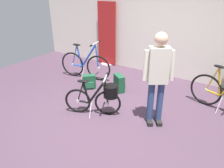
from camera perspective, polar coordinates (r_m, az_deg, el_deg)
The scene contains 8 objects.
ground_plane at distance 3.97m, azimuth -0.48°, elevation -9.26°, with size 8.20×8.20×0.00m, color #473342.
back_wall at distance 5.69m, azimuth 14.45°, elevation 15.22°, with size 8.20×0.10×2.67m, color silver.
floor_banner_stand at distance 6.40m, azimuth -1.40°, elevation 12.25°, with size 0.60×0.36×1.81m.
folding_bike_foreground at distance 3.93m, azimuth -3.40°, elevation -3.36°, with size 0.98×0.59×0.75m.
display_bike_right at distance 5.54m, azimuth -7.17°, elevation 5.13°, with size 1.38×0.53×0.97m.
visitor_near_wall at distance 3.55m, azimuth 12.05°, elevation 2.39°, with size 0.45×0.38×1.59m.
backpack_on_floor at distance 5.03m, azimuth -6.05°, elevation 0.58°, with size 0.32×0.31×0.33m.
handbag_on_floor at distance 4.87m, azimuth 1.95°, elevation 0.20°, with size 0.34×0.31×0.39m.
Camera 1 is at (1.80, -2.73, 2.24)m, focal length 34.42 mm.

